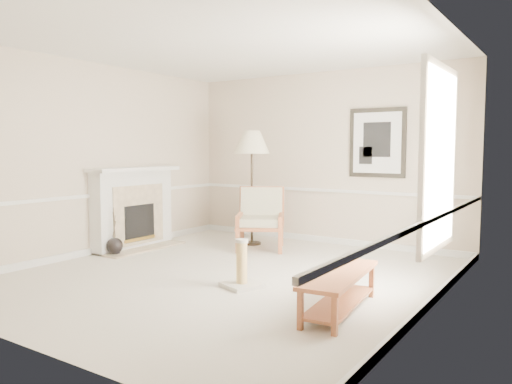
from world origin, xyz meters
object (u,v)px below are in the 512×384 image
Objects in this scene: bench at (340,286)px; scratching_post at (242,272)px; floor_vase at (115,246)px; floor_lamp at (252,145)px; armchair at (261,216)px.

bench is 1.33m from scratching_post.
floor_vase is 0.38× the size of floor_lamp.
scratching_post is (-1.31, 0.19, -0.09)m from bench.
scratching_post is at bearing 171.54° from bench.
bench is at bearing -72.41° from armchair.
armchair is at bearing 136.54° from bench.
bench is 2.51× the size of scratching_post.
armchair is 0.74× the size of bench.
bench is at bearing -8.46° from scratching_post.
floor_vase is 2.64m from scratching_post.
scratching_post is at bearing -8.23° from floor_vase.
floor_lamp reaches higher than bench.
floor_vase is 2.32m from armchair.
bench is at bearing -8.31° from floor_vase.
floor_vase is 2.72m from floor_lamp.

